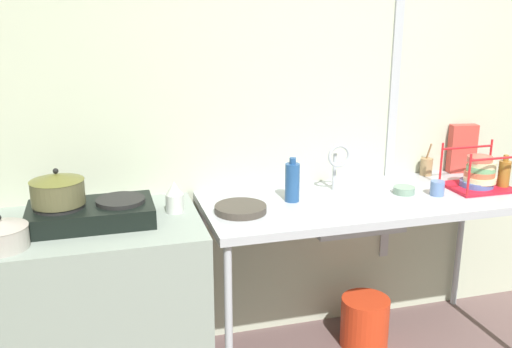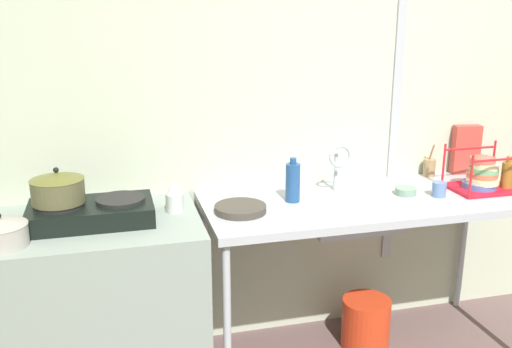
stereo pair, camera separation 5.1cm
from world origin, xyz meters
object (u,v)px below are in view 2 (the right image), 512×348
faucet (339,160)px  utensil_jar (429,167)px  frying_pan (240,209)px  cup_by_rack (439,189)px  bottle_by_rack (507,175)px  cereal_box (466,150)px  pot_on_left_burner (58,188)px  bucket_on_floor (366,323)px  small_bowl_on_drainboard (406,191)px  bottle_by_sink (293,182)px  pot_beside_stove (0,232)px  stove (91,212)px  sink_basin (353,214)px  dish_rack (482,176)px  percolator (175,197)px

faucet → utensil_jar: bearing=14.2°
frying_pan → cup_by_rack: (1.02, -0.03, 0.02)m
bottle_by_rack → cereal_box: (-0.03, 0.33, 0.06)m
pot_on_left_burner → bucket_on_floor: 1.76m
frying_pan → cup_by_rack: size_ratio=3.26×
bottle_by_rack → utensil_jar: 0.42m
small_bowl_on_drainboard → bottle_by_sink: 0.60m
pot_beside_stove → frying_pan: size_ratio=0.89×
stove → sink_basin: bearing=-1.0°
pot_beside_stove → cereal_box: (2.41, 0.46, 0.08)m
stove → utensil_jar: size_ratio=2.87×
dish_rack → cereal_box: size_ratio=1.17×
percolator → frying_pan: bearing=-16.4°
percolator → small_bowl_on_drainboard: size_ratio=1.35×
small_bowl_on_drainboard → bucket_on_floor: 0.76m
frying_pan → cereal_box: 1.43m
stove → pot_beside_stove: bearing=-152.1°
pot_on_left_burner → bottle_by_sink: bearing=2.7°
pot_beside_stove → small_bowl_on_drainboard: (1.89, 0.19, -0.04)m
pot_on_left_burner → bottle_by_rack: bearing=-1.4°
bottle_by_sink → bucket_on_floor: 0.93m
bottle_by_sink → utensil_jar: (0.88, 0.22, -0.05)m
pot_on_left_burner → faucet: (1.35, 0.12, 0.00)m
small_bowl_on_drainboard → bottle_by_sink: (-0.59, 0.04, 0.08)m
small_bowl_on_drainboard → cereal_box: bearing=27.6°
dish_rack → bottle_by_rack: bearing=-14.3°
frying_pan → utensil_jar: utensil_jar is taller
stove → percolator: (0.38, 0.05, 0.02)m
pot_beside_stove → bottle_by_sink: bottle_by_sink is taller
bucket_on_floor → pot_beside_stove: bearing=-173.1°
percolator → sink_basin: size_ratio=0.33×
small_bowl_on_drainboard → cereal_box: (0.52, 0.27, 0.12)m
stove → pot_on_left_burner: size_ratio=2.35×
percolator → bottle_by_sink: bearing=0.1°
bottle_by_sink → cup_by_rack: bearing=-8.8°
pot_on_left_burner → frying_pan: pot_on_left_burner is taller
dish_rack → small_bowl_on_drainboard: 0.43m
stove → dish_rack: (1.97, -0.02, 0.02)m
pot_on_left_burner → pot_beside_stove: pot_on_left_burner is taller
dish_rack → bottle_by_rack: size_ratio=1.80×
bottle_by_rack → frying_pan: bearing=179.3°
pot_on_left_burner → dish_rack: pot_on_left_burner is taller
bottle_by_sink → bucket_on_floor: bearing=-3.4°
pot_beside_stove → utensil_jar: bearing=11.8°
frying_pan → bucket_on_floor: (0.71, 0.06, -0.74)m
pot_beside_stove → bottle_by_rack: (2.44, 0.13, 0.02)m
pot_on_left_burner → pot_beside_stove: bearing=-139.7°
stove → bottle_by_rack: (2.10, -0.05, 0.03)m
sink_basin → dish_rack: dish_rack is taller
percolator → frying_pan: 0.31m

